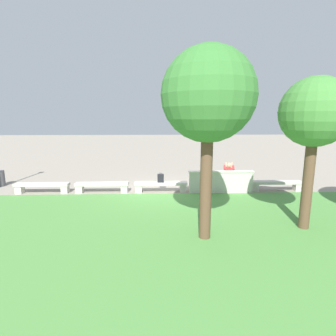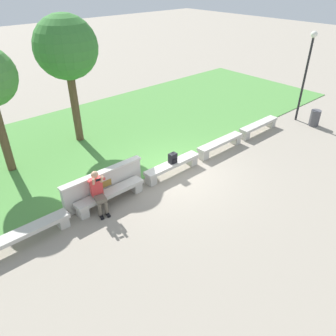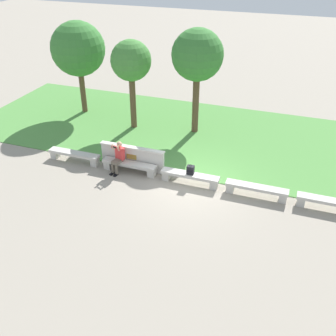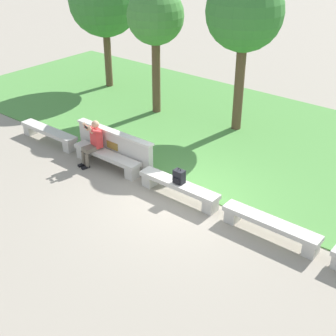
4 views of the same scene
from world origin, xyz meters
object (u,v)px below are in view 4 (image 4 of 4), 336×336
object	(u,v)px
tree_left_background	(245,14)
backpack	(179,177)
tree_behind_wall	(155,18)
tree_right_background	(104,1)
bench_far	(270,226)
bench_main	(49,133)
person_photographer	(93,141)
bench_near	(107,157)
bench_mid	(179,187)

from	to	relation	value
tree_left_background	backpack	bearing A→B (deg)	-75.85
tree_behind_wall	tree_right_background	world-z (taller)	tree_right_background
bench_far	tree_right_background	size ratio (longest dim) A/B	0.48
bench_main	person_photographer	distance (m)	2.21
bench_near	bench_mid	xyz separation A→B (m)	(2.61, 0.00, 0.00)
bench_main	tree_right_background	size ratio (longest dim) A/B	0.48
backpack	tree_behind_wall	distance (m)	6.52
bench_near	person_photographer	xyz separation A→B (m)	(-0.44, -0.08, 0.43)
bench_mid	tree_right_background	size ratio (longest dim) A/B	0.48
tree_right_background	bench_far	bearing A→B (deg)	-26.21
bench_far	tree_left_background	xyz separation A→B (m)	(-3.78, 4.65, 3.47)
bench_far	bench_mid	bearing A→B (deg)	180.00
bench_mid	tree_right_background	distance (m)	9.67
bench_main	tree_left_background	world-z (taller)	tree_left_background
bench_mid	bench_far	xyz separation A→B (m)	(2.61, 0.00, 0.00)
bench_near	person_photographer	bearing A→B (deg)	-170.29
bench_mid	person_photographer	distance (m)	3.09
bench_near	bench_far	distance (m)	5.23
bench_mid	tree_left_background	size ratio (longest dim) A/B	0.46
bench_far	tree_left_background	distance (m)	6.92
person_photographer	bench_main	bearing A→B (deg)	178.00
tree_right_background	backpack	bearing A→B (deg)	-33.47
person_photographer	bench_mid	bearing A→B (deg)	1.42
tree_right_background	bench_main	bearing A→B (deg)	-64.51
bench_main	tree_right_background	xyz separation A→B (m)	(-2.41, 5.05, 3.13)
person_photographer	bench_near	bearing A→B (deg)	9.71
bench_far	tree_behind_wall	distance (m)	8.55
bench_main	person_photographer	size ratio (longest dim) A/B	1.77
tree_left_background	tree_right_background	size ratio (longest dim) A/B	1.03
bench_main	bench_near	distance (m)	2.61
bench_near	bench_far	world-z (taller)	same
bench_near	person_photographer	distance (m)	0.62
tree_left_background	bench_far	bearing A→B (deg)	-50.89
bench_near	tree_right_background	distance (m)	7.78
bench_main	tree_behind_wall	size ratio (longest dim) A/B	0.53
bench_near	tree_left_background	world-z (taller)	tree_left_background
bench_mid	tree_right_background	world-z (taller)	tree_right_background
bench_main	bench_mid	distance (m)	5.23
bench_mid	person_photographer	world-z (taller)	person_photographer
bench_main	person_photographer	bearing A→B (deg)	-2.00
backpack	tree_right_background	world-z (taller)	tree_right_background
bench_far	tree_left_background	size ratio (longest dim) A/B	0.46
bench_main	tree_left_background	size ratio (longest dim) A/B	0.46
bench_near	tree_behind_wall	bearing A→B (deg)	111.55
bench_main	tree_left_background	xyz separation A→B (m)	(4.07, 4.65, 3.47)
bench_main	backpack	xyz separation A→B (m)	(5.24, -0.01, 0.32)
tree_right_background	person_photographer	bearing A→B (deg)	-48.21
backpack	tree_behind_wall	world-z (taller)	tree_behind_wall
person_photographer	tree_left_background	size ratio (longest dim) A/B	0.26
bench_far	backpack	distance (m)	2.62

